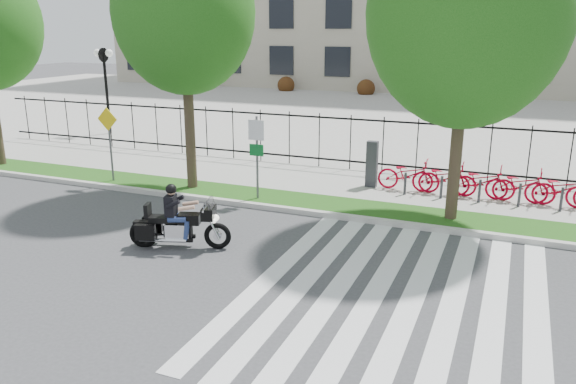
% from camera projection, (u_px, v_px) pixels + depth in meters
% --- Properties ---
extents(ground, '(120.00, 120.00, 0.00)m').
position_uv_depth(ground, '(186.00, 259.00, 12.94)').
color(ground, '#3C3C3E').
rests_on(ground, ground).
extents(curb, '(60.00, 0.20, 0.15)m').
position_uv_depth(curb, '(261.00, 206.00, 16.56)').
color(curb, '#B9B7AE').
rests_on(curb, ground).
extents(grass_verge, '(60.00, 1.50, 0.15)m').
position_uv_depth(grass_verge, '(273.00, 199.00, 17.31)').
color(grass_verge, '#235014').
rests_on(grass_verge, ground).
extents(sidewalk, '(60.00, 3.50, 0.15)m').
position_uv_depth(sidewalk, '(302.00, 179.00, 19.53)').
color(sidewalk, gray).
rests_on(sidewalk, ground).
extents(plaza, '(80.00, 34.00, 0.10)m').
position_uv_depth(plaza, '(403.00, 113.00, 35.11)').
color(plaza, gray).
rests_on(plaza, ground).
extents(crosswalk_stripes, '(5.70, 8.00, 0.01)m').
position_uv_depth(crosswalk_stripes, '(394.00, 296.00, 11.17)').
color(crosswalk_stripes, silver).
rests_on(crosswalk_stripes, ground).
extents(iron_fence, '(30.00, 0.06, 2.00)m').
position_uv_depth(iron_fence, '(319.00, 140.00, 20.78)').
color(iron_fence, black).
rests_on(iron_fence, sidewalk).
extents(lamp_post_left, '(1.06, 0.70, 4.25)m').
position_uv_depth(lamp_post_left, '(105.00, 70.00, 27.09)').
color(lamp_post_left, black).
rests_on(lamp_post_left, ground).
extents(street_tree_1, '(4.31, 4.31, 7.93)m').
position_uv_depth(street_tree_1, '(184.00, 12.00, 16.82)').
color(street_tree_1, '#392B1F').
rests_on(street_tree_1, grass_verge).
extents(street_tree_2, '(5.03, 5.03, 8.25)m').
position_uv_depth(street_tree_2, '(468.00, 12.00, 13.84)').
color(street_tree_2, '#392B1F').
rests_on(street_tree_2, grass_verge).
extents(bike_share_station, '(8.96, 0.88, 1.50)m').
position_uv_depth(bike_share_station, '(518.00, 185.00, 16.59)').
color(bike_share_station, '#2D2D33').
rests_on(bike_share_station, sidewalk).
extents(sign_pole_regulatory, '(0.50, 0.09, 2.50)m').
position_uv_depth(sign_pole_regulatory, '(257.00, 147.00, 16.65)').
color(sign_pole_regulatory, '#59595B').
rests_on(sign_pole_regulatory, grass_verge).
extents(sign_pole_warning, '(0.78, 0.09, 2.49)m').
position_uv_depth(sign_pole_warning, '(109.00, 134.00, 18.64)').
color(sign_pole_warning, '#59595B').
rests_on(sign_pole_warning, grass_verge).
extents(motorcycle_rider, '(2.42, 1.18, 1.93)m').
position_uv_depth(motorcycle_rider, '(179.00, 223.00, 13.46)').
color(motorcycle_rider, black).
rests_on(motorcycle_rider, ground).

